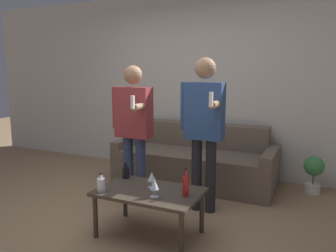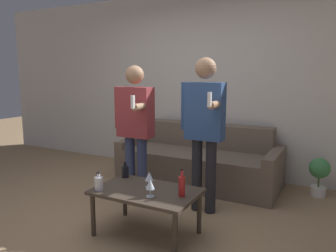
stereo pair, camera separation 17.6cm
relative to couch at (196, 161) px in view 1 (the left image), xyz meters
The scene contains 12 objects.
ground_plane 1.67m from the couch, 98.30° to the right, with size 16.00×16.00×0.00m, color #997A56.
wall_back 1.20m from the couch, 114.68° to the left, with size 8.00×0.06×2.70m.
couch is the anchor object (origin of this frame).
coffee_table 1.65m from the couch, 84.91° to the right, with size 0.95×0.61×0.44m.
bottle_orange 1.46m from the couch, 99.70° to the right, with size 0.07×0.07×0.16m.
bottle_green 1.88m from the couch, 97.27° to the right, with size 0.08×0.08×0.17m.
bottle_dark 1.72m from the couch, 72.86° to the right, with size 0.06×0.06×0.25m.
wine_glass_near 1.59m from the couch, 85.10° to the right, with size 0.08×0.08×0.15m.
wine_glass_far 1.81m from the couch, 81.43° to the right, with size 0.08×0.08×0.16m.
person_standing_left 1.23m from the couch, 113.69° to the right, with size 0.49×0.42×1.59m.
person_standing_right 1.21m from the couch, 65.36° to the right, with size 0.48×0.43×1.67m.
potted_plant 1.52m from the couch, ahead, with size 0.25×0.25×0.48m.
Camera 1 is at (1.76, -2.56, 1.50)m, focal length 35.00 mm.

